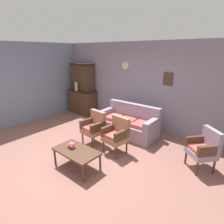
{
  "coord_description": "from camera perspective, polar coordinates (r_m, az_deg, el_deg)",
  "views": [
    {
      "loc": [
        3.07,
        -2.51,
        2.42
      ],
      "look_at": [
        0.05,
        1.11,
        0.85
      ],
      "focal_mm": 29.68,
      "sensor_mm": 36.0,
      "label": 1
    }
  ],
  "objects": [
    {
      "name": "wingback_chair_by_fireplace",
      "position": [
        4.37,
        26.43,
        -9.77
      ],
      "size": [
        0.71,
        0.71,
        0.9
      ],
      "color": "gray",
      "rests_on": "ground"
    },
    {
      "name": "floral_couch",
      "position": [
        5.58,
        5.11,
        -3.71
      ],
      "size": [
        1.76,
        0.84,
        0.9
      ],
      "color": "gray",
      "rests_on": "ground"
    },
    {
      "name": "coffee_table",
      "position": [
        4.08,
        -10.89,
        -12.03
      ],
      "size": [
        1.0,
        0.56,
        0.42
      ],
      "color": "#472D1E",
      "rests_on": "ground"
    },
    {
      "name": "cabinet_upper_hutch",
      "position": [
        7.41,
        -9.03,
        10.66
      ],
      "size": [
        0.99,
        0.38,
        1.03
      ],
      "color": "#472D1E",
      "rests_on": "side_cabinet"
    },
    {
      "name": "armchair_row_middle",
      "position": [
        4.98,
        -5.57,
        -4.4
      ],
      "size": [
        0.57,
        0.54,
        0.9
      ],
      "color": "#9E6B4C",
      "rests_on": "ground"
    },
    {
      "name": "wall_back_with_decor",
      "position": [
        6.08,
        8.94,
        8.06
      ],
      "size": [
        6.4,
        0.09,
        2.7
      ],
      "color": "gray",
      "rests_on": "ground"
    },
    {
      "name": "ground_plane",
      "position": [
        4.64,
        -9.54,
        -13.29
      ],
      "size": [
        7.68,
        7.68,
        0.0
      ],
      "primitive_type": "plane",
      "color": "#84564C"
    },
    {
      "name": "vase_on_cabinet",
      "position": [
        7.37,
        -10.92,
        7.76
      ],
      "size": [
        0.13,
        0.13,
        0.34
      ],
      "primitive_type": "cylinder",
      "color": "#9FA97E",
      "rests_on": "side_cabinet"
    },
    {
      "name": "side_cabinet",
      "position": [
        7.55,
        -9.11,
        3.17
      ],
      "size": [
        1.16,
        0.55,
        0.93
      ],
      "color": "#472D1E",
      "rests_on": "ground"
    },
    {
      "name": "book_stack_on_table",
      "position": [
        4.15,
        -12.4,
        -10.01
      ],
      "size": [
        0.16,
        0.12,
        0.11
      ],
      "color": "#A8425B",
      "rests_on": "coffee_table"
    },
    {
      "name": "armchair_near_cabinet",
      "position": [
        4.53,
        1.4,
        -6.69
      ],
      "size": [
        0.56,
        0.53,
        0.9
      ],
      "color": "#9E6B4C",
      "rests_on": "ground"
    },
    {
      "name": "wall_left_side",
      "position": [
        6.86,
        -28.32,
        7.25
      ],
      "size": [
        0.06,
        5.2,
        2.7
      ],
      "primitive_type": "cube",
      "color": "slate",
      "rests_on": "ground"
    }
  ]
}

